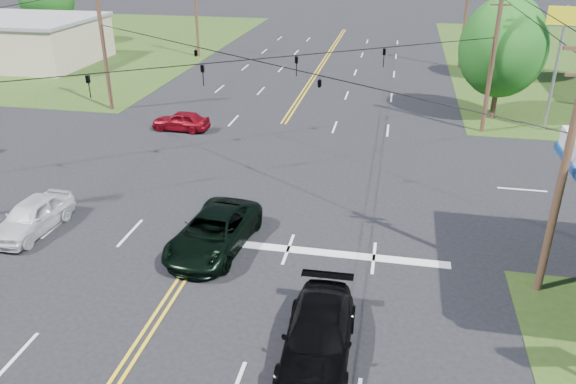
% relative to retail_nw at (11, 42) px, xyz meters
% --- Properties ---
extents(ground, '(280.00, 280.00, 0.00)m').
position_rel_retail_nw_xyz_m(ground, '(30.00, -22.00, -2.00)').
color(ground, black).
rests_on(ground, ground).
extents(grass_nw, '(46.00, 48.00, 0.03)m').
position_rel_retail_nw_xyz_m(grass_nw, '(-5.00, 10.00, -2.00)').
color(grass_nw, '#263E14').
rests_on(grass_nw, ground).
extents(stop_bar, '(10.00, 0.50, 0.02)m').
position_rel_retail_nw_xyz_m(stop_bar, '(35.00, -30.00, -2.00)').
color(stop_bar, silver).
rests_on(stop_bar, ground).
extents(retail_nw, '(16.00, 11.00, 4.00)m').
position_rel_retail_nw_xyz_m(retail_nw, '(0.00, 0.00, 0.00)').
color(retail_nw, '#BEA68E').
rests_on(retail_nw, ground).
extents(pole_se, '(1.60, 0.28, 9.50)m').
position_rel_retail_nw_xyz_m(pole_se, '(43.00, -31.00, 2.92)').
color(pole_se, '#3B2819').
rests_on(pole_se, ground).
extents(pole_nw, '(1.60, 0.28, 9.50)m').
position_rel_retail_nw_xyz_m(pole_nw, '(17.00, -13.00, 2.92)').
color(pole_nw, '#3B2819').
rests_on(pole_nw, ground).
extents(pole_ne, '(1.60, 0.28, 9.50)m').
position_rel_retail_nw_xyz_m(pole_ne, '(43.00, -13.00, 2.92)').
color(pole_ne, '#3B2819').
rests_on(pole_ne, ground).
extents(pole_left_far, '(1.60, 0.28, 10.00)m').
position_rel_retail_nw_xyz_m(pole_left_far, '(17.00, 6.00, 3.17)').
color(pole_left_far, '#3B2819').
rests_on(pole_left_far, ground).
extents(pole_right_far, '(1.60, 0.28, 10.00)m').
position_rel_retail_nw_xyz_m(pole_right_far, '(43.00, 6.00, 3.17)').
color(pole_right_far, '#3B2819').
rests_on(pole_right_far, ground).
extents(span_wire_signals, '(26.00, 18.00, 1.13)m').
position_rel_retail_nw_xyz_m(span_wire_signals, '(30.00, -22.00, 4.00)').
color(span_wire_signals, black).
rests_on(span_wire_signals, ground).
extents(power_lines, '(26.04, 100.00, 0.64)m').
position_rel_retail_nw_xyz_m(power_lines, '(30.00, -24.00, 6.60)').
color(power_lines, black).
rests_on(power_lines, ground).
extents(tree_right_a, '(5.70, 5.70, 8.18)m').
position_rel_retail_nw_xyz_m(tree_right_a, '(44.00, -10.00, 2.87)').
color(tree_right_a, '#3B2819').
rests_on(tree_right_a, ground).
extents(tree_right_b, '(4.94, 4.94, 7.09)m').
position_rel_retail_nw_xyz_m(tree_right_b, '(46.50, 2.00, 2.22)').
color(tree_right_b, '#3B2819').
rests_on(tree_right_b, ground).
extents(pickup_dkgreen, '(3.09, 5.77, 1.54)m').
position_rel_retail_nw_xyz_m(pickup_dkgreen, '(30.50, -30.50, -1.23)').
color(pickup_dkgreen, black).
rests_on(pickup_dkgreen, ground).
extents(suv_black, '(2.19, 5.18, 1.49)m').
position_rel_retail_nw_xyz_m(suv_black, '(35.62, -36.04, -1.25)').
color(suv_black, black).
rests_on(suv_black, ground).
extents(pickup_white, '(2.00, 4.42, 1.47)m').
position_rel_retail_nw_xyz_m(pickup_white, '(22.34, -30.62, -1.26)').
color(pickup_white, silver).
rests_on(pickup_white, ground).
extents(sedan_red, '(3.77, 1.60, 1.27)m').
position_rel_retail_nw_xyz_m(sedan_red, '(23.70, -16.50, -1.36)').
color(sedan_red, maroon).
rests_on(sedan_red, ground).
extents(polesign_ne, '(2.17, 0.54, 7.83)m').
position_rel_retail_nw_xyz_m(polesign_ne, '(47.00, -11.99, 4.07)').
color(polesign_ne, '#A5A5AA').
rests_on(polesign_ne, ground).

